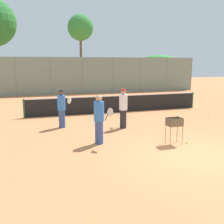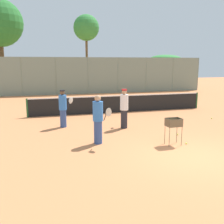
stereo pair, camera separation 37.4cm
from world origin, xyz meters
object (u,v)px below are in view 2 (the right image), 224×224
(tennis_net, at_px, (120,103))
(player_white_outfit, at_px, (63,108))
(player_yellow_shirt, at_px, (124,108))
(player_red_cap, at_px, (98,119))
(ball_cart, at_px, (173,125))

(tennis_net, xyz_separation_m, player_white_outfit, (-3.76, -2.88, 0.37))
(player_white_outfit, bearing_deg, player_yellow_shirt, -57.83)
(tennis_net, relative_size, player_white_outfit, 6.20)
(tennis_net, height_order, player_red_cap, player_red_cap)
(player_yellow_shirt, xyz_separation_m, ball_cart, (0.95, -2.95, -0.18))
(player_red_cap, bearing_deg, player_white_outfit, 167.55)
(player_white_outfit, relative_size, player_yellow_shirt, 0.97)
(player_red_cap, relative_size, player_yellow_shirt, 1.01)
(tennis_net, relative_size, player_red_cap, 5.93)
(ball_cart, bearing_deg, player_red_cap, 160.94)
(tennis_net, bearing_deg, player_yellow_shirt, -104.70)
(player_yellow_shirt, bearing_deg, ball_cart, -145.06)
(player_white_outfit, xyz_separation_m, player_red_cap, (1.02, -3.01, 0.03))
(player_yellow_shirt, bearing_deg, player_red_cap, 156.66)
(player_red_cap, xyz_separation_m, player_yellow_shirt, (1.72, 2.03, 0.00))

